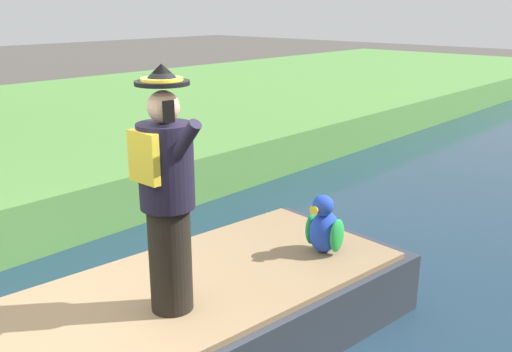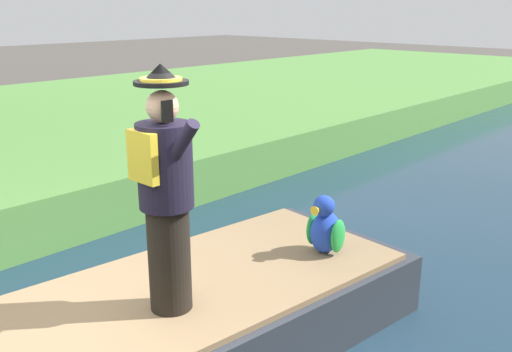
# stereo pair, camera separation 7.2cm
# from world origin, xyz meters

# --- Properties ---
(boat) EXTENTS (2.24, 4.37, 0.61)m
(boat) POSITION_xyz_m (0.00, 0.91, 0.40)
(boat) COLOR #333842
(boat) RESTS_ON canal_water
(person_pirate) EXTENTS (0.61, 0.42, 1.85)m
(person_pirate) POSITION_xyz_m (0.19, 0.63, 1.64)
(person_pirate) COLOR black
(person_pirate) RESTS_ON boat
(parrot_plush) EXTENTS (0.36, 0.35, 0.57)m
(parrot_plush) POSITION_xyz_m (0.44, 2.26, 0.95)
(parrot_plush) COLOR blue
(parrot_plush) RESTS_ON boat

